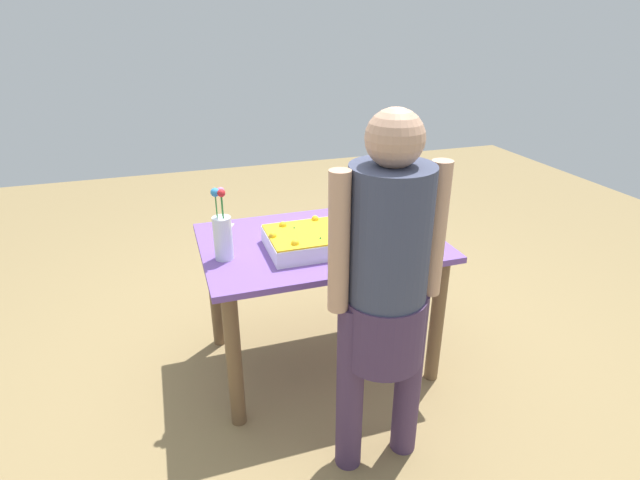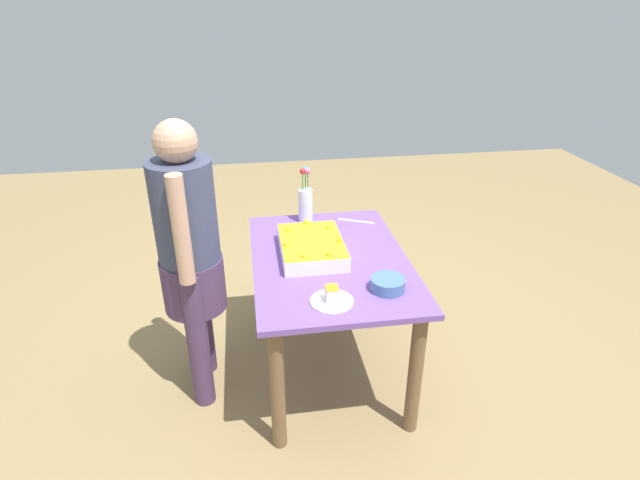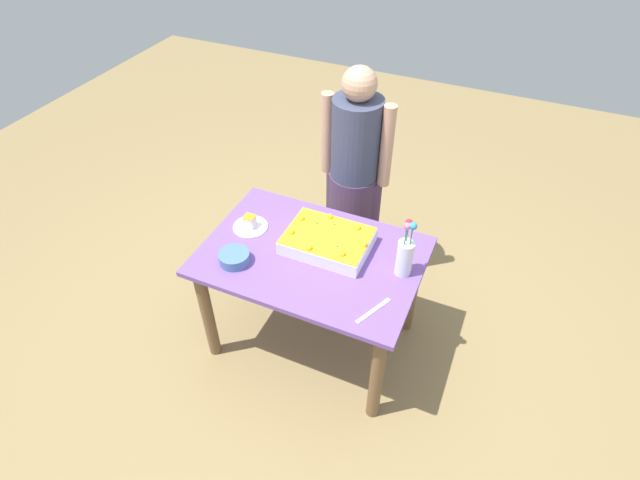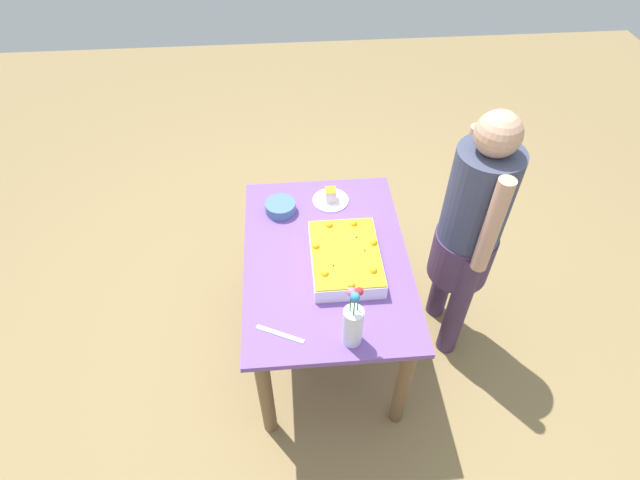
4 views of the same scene
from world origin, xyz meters
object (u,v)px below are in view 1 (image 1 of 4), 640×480
serving_plate_with_slice (400,230)px  person_standing (386,283)px  flower_vase (223,234)px  cake_knife (226,232)px  sheet_cake (315,240)px  fruit_bowl (368,212)px

serving_plate_with_slice → person_standing: person_standing is taller
flower_vase → person_standing: size_ratio=0.23×
cake_knife → flower_vase: size_ratio=0.65×
sheet_cake → cake_knife: size_ratio=2.04×
person_standing → fruit_bowl: bearing=-19.3°
flower_vase → fruit_bowl: flower_vase is taller
serving_plate_with_slice → person_standing: 0.76m
flower_vase → person_standing: bearing=128.6°
sheet_cake → serving_plate_with_slice: bearing=-176.8°
cake_knife → flower_vase: flower_vase is taller
sheet_cake → person_standing: person_standing is taller
fruit_bowl → sheet_cake: bearing=36.9°
sheet_cake → serving_plate_with_slice: 0.47m
flower_vase → person_standing: person_standing is taller
serving_plate_with_slice → fruit_bowl: serving_plate_with_slice is taller
cake_knife → fruit_bowl: (-0.78, 0.02, 0.03)m
sheet_cake → flower_vase: bearing=-3.0°
sheet_cake → cake_knife: sheet_cake is taller
flower_vase → fruit_bowl: size_ratio=2.10×
sheet_cake → flower_vase: flower_vase is taller
serving_plate_with_slice → fruit_bowl: 0.28m
fruit_bowl → person_standing: person_standing is taller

